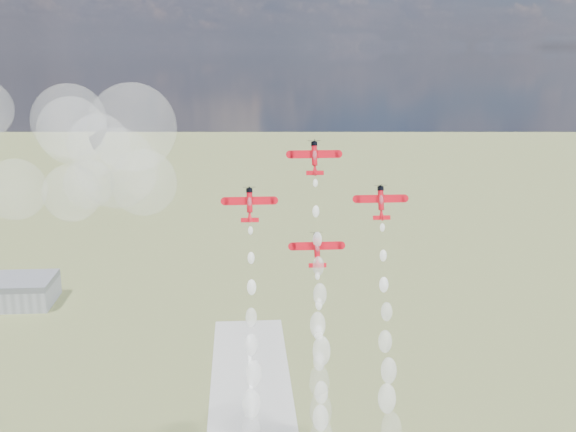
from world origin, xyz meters
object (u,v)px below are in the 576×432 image
Objects in this scene: hangar at (2,291)px; plane_right at (381,202)px; plane_slot at (317,249)px; plane_lead at (314,157)px; plane_left at (250,204)px.

plane_right is at bearing -50.38° from hangar.
plane_slot is at bearing -53.70° from hangar.
plane_slot is at bearing -167.04° from plane_right.
hangar is 239.00m from plane_lead.
hangar is 230.25m from plane_left.
hangar is at bearing 126.30° from plane_slot.
plane_left and plane_right have the same top height.
plane_lead is 17.42m from plane_right.
hangar is 246.25m from plane_right.
plane_lead reaches higher than plane_left.
plane_right is 17.42m from plane_slot.
plane_right is at bearing -12.96° from plane_lead.
plane_left reaches higher than plane_slot.
plane_left is at bearing 167.04° from plane_slot.
plane_right is at bearing 0.00° from plane_left.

